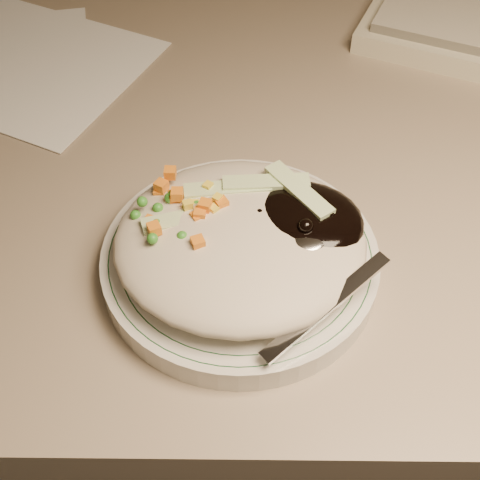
{
  "coord_description": "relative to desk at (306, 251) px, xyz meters",
  "views": [
    {
      "loc": [
        -0.08,
        0.85,
        1.16
      ],
      "look_at": [
        -0.08,
        1.19,
        0.78
      ],
      "focal_mm": 50.0,
      "sensor_mm": 36.0,
      "label": 1
    }
  ],
  "objects": [
    {
      "name": "meal",
      "position": [
        -0.08,
        -0.19,
        0.24
      ],
      "size": [
        0.2,
        0.19,
        0.05
      ],
      "color": "#B9AD96",
      "rests_on": "plate"
    },
    {
      "name": "plate_rim",
      "position": [
        -0.08,
        -0.19,
        0.22
      ],
      "size": [
        0.21,
        0.21,
        0.0
      ],
      "color": "#144723",
      "rests_on": "plate"
    },
    {
      "name": "plate",
      "position": [
        -0.08,
        -0.19,
        0.21
      ],
      "size": [
        0.22,
        0.22,
        0.02
      ],
      "primitive_type": "cylinder",
      "color": "silver",
      "rests_on": "desk"
    },
    {
      "name": "desk",
      "position": [
        0.0,
        0.0,
        0.0
      ],
      "size": [
        1.4,
        0.7,
        0.74
      ],
      "color": "gray",
      "rests_on": "ground"
    }
  ]
}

